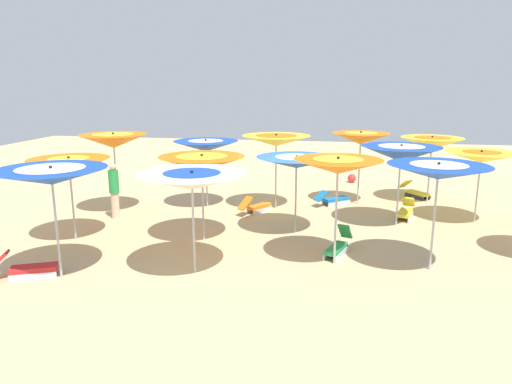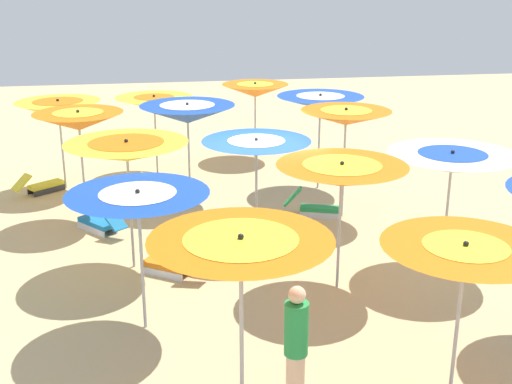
# 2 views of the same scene
# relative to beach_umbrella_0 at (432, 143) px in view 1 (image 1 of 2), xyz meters

# --- Properties ---
(ground) EXTENTS (41.70, 41.70, 0.04)m
(ground) POSITION_rel_beach_umbrella_0_xyz_m (-4.23, -4.23, -2.07)
(ground) COLOR #D1B57F
(beach_umbrella_0) EXTENTS (2.08, 2.08, 2.31)m
(beach_umbrella_0) POSITION_rel_beach_umbrella_0_xyz_m (0.00, 0.00, 0.00)
(beach_umbrella_0) COLOR #B2B2B7
(beach_umbrella_0) RESTS_ON ground
(beach_umbrella_1) EXTENTS (1.92, 1.92, 2.50)m
(beach_umbrella_1) POSITION_rel_beach_umbrella_0_xyz_m (-2.42, -0.71, 0.20)
(beach_umbrella_1) COLOR #B2B2B7
(beach_umbrella_1) RESTS_ON ground
(beach_umbrella_2) EXTENTS (2.21, 2.21, 2.48)m
(beach_umbrella_2) POSITION_rel_beach_umbrella_0_xyz_m (-5.13, -1.78, 0.20)
(beach_umbrella_2) COLOR #B2B2B7
(beach_umbrella_2) RESTS_ON ground
(beach_umbrella_3) EXTENTS (2.12, 2.12, 2.28)m
(beach_umbrella_3) POSITION_rel_beach_umbrella_0_xyz_m (-7.42, -1.98, -0.01)
(beach_umbrella_3) COLOR #B2B2B7
(beach_umbrella_3) RESTS_ON ground
(beach_umbrella_4) EXTENTS (2.09, 2.09, 2.56)m
(beach_umbrella_4) POSITION_rel_beach_umbrella_0_xyz_m (-10.08, -3.13, 0.25)
(beach_umbrella_4) COLOR #B2B2B7
(beach_umbrella_4) RESTS_ON ground
(beach_umbrella_5) EXTENTS (2.06, 2.06, 2.18)m
(beach_umbrella_5) POSITION_rel_beach_umbrella_0_xyz_m (0.95, -2.36, -0.09)
(beach_umbrella_5) COLOR #B2B2B7
(beach_umbrella_5) RESTS_ON ground
(beach_umbrella_6) EXTENTS (2.24, 2.24, 2.39)m
(beach_umbrella_6) POSITION_rel_beach_umbrella_0_xyz_m (-1.39, -3.10, 0.07)
(beach_umbrella_6) COLOR #B2B2B7
(beach_umbrella_6) RESTS_ON ground
(beach_umbrella_7) EXTENTS (2.18, 2.18, 2.19)m
(beach_umbrella_7) POSITION_rel_beach_umbrella_0_xyz_m (-4.24, -4.27, -0.08)
(beach_umbrella_7) COLOR #B2B2B7
(beach_umbrella_7) RESTS_ON ground
(beach_umbrella_8) EXTENTS (2.21, 2.21, 2.31)m
(beach_umbrella_8) POSITION_rel_beach_umbrella_0_xyz_m (-6.56, -5.33, 0.01)
(beach_umbrella_8) COLOR #B2B2B7
(beach_umbrella_8) RESTS_ON ground
(beach_umbrella_9) EXTENTS (2.05, 2.05, 2.24)m
(beach_umbrella_9) POSITION_rel_beach_umbrella_0_xyz_m (-9.95, -5.87, -0.08)
(beach_umbrella_9) COLOR #B2B2B7
(beach_umbrella_9) RESTS_ON ground
(beach_umbrella_11) EXTENTS (2.15, 2.15, 2.44)m
(beach_umbrella_11) POSITION_rel_beach_umbrella_0_xyz_m (-1.02, -6.40, 0.17)
(beach_umbrella_11) COLOR #B2B2B7
(beach_umbrella_11) RESTS_ON ground
(beach_umbrella_12) EXTENTS (1.97, 1.97, 2.50)m
(beach_umbrella_12) POSITION_rel_beach_umbrella_0_xyz_m (-3.13, -6.42, 0.23)
(beach_umbrella_12) COLOR #B2B2B7
(beach_umbrella_12) RESTS_ON ground
(beach_umbrella_13) EXTENTS (2.30, 2.30, 2.29)m
(beach_umbrella_13) POSITION_rel_beach_umbrella_0_xyz_m (-6.15, -7.48, 0.01)
(beach_umbrella_13) COLOR #B2B2B7
(beach_umbrella_13) RESTS_ON ground
(beach_umbrella_14) EXTENTS (2.25, 2.25, 2.43)m
(beach_umbrella_14) POSITION_rel_beach_umbrella_0_xyz_m (-8.90, -8.22, 0.16)
(beach_umbrella_14) COLOR #B2B2B7
(beach_umbrella_14) RESTS_ON ground
(lounger_0) EXTENTS (1.40, 0.91, 0.61)m
(lounger_0) POSITION_rel_beach_umbrella_0_xyz_m (-9.59, -8.36, -1.84)
(lounger_0) COLOR silver
(lounger_0) RESTS_ON ground
(lounger_1) EXTENTS (0.70, 1.30, 0.58)m
(lounger_1) POSITION_rel_beach_umbrella_0_xyz_m (-1.03, -2.27, -1.85)
(lounger_1) COLOR silver
(lounger_1) RESTS_ON ground
(lounger_2) EXTENTS (1.25, 1.12, 0.54)m
(lounger_2) POSITION_rel_beach_umbrella_0_xyz_m (-3.23, -1.05, -1.85)
(lounger_2) COLOR silver
(lounger_2) RESTS_ON ground
(lounger_3) EXTENTS (1.06, 1.22, 0.57)m
(lounger_3) POSITION_rel_beach_umbrella_0_xyz_m (-0.34, 0.54, -1.85)
(lounger_3) COLOR #333338
(lounger_3) RESTS_ON ground
(lounger_4) EXTENTS (0.97, 1.24, 0.59)m
(lounger_4) POSITION_rel_beach_umbrella_0_xyz_m (-5.64, -2.46, -1.85)
(lounger_4) COLOR silver
(lounger_4) RESTS_ON ground
(lounger_5) EXTENTS (0.70, 1.31, 0.66)m
(lounger_5) POSITION_rel_beach_umbrella_0_xyz_m (-3.06, -5.82, -1.84)
(lounger_5) COLOR silver
(lounger_5) RESTS_ON ground
(beachgoer_0) EXTENTS (0.30, 0.30, 1.72)m
(beachgoer_0) POSITION_rel_beach_umbrella_0_xyz_m (-9.80, -3.85, -1.15)
(beachgoer_0) COLOR beige
(beachgoer_0) RESTS_ON ground
(beach_ball) EXTENTS (0.36, 0.36, 0.36)m
(beach_ball) POSITION_rel_beach_umbrella_0_xyz_m (-2.54, 2.82, -1.87)
(beach_ball) COLOR red
(beach_ball) RESTS_ON ground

